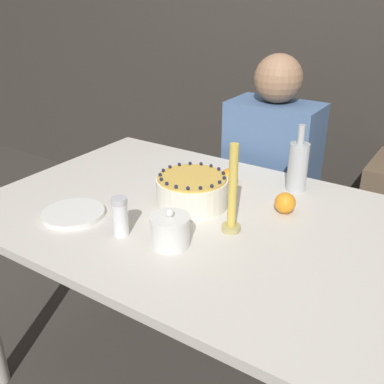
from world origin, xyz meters
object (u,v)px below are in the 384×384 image
(sugar_shaker, at_px, (120,216))
(candle, at_px, (232,197))
(bottle, at_px, (298,166))
(sugar_bowl, at_px, (170,230))
(cake, at_px, (192,191))
(person_man_blue_shirt, at_px, (269,200))

(sugar_shaker, bearing_deg, candle, 37.55)
(sugar_shaker, xyz_separation_m, bottle, (0.32, 0.60, 0.03))
(sugar_bowl, height_order, candle, candle)
(cake, bearing_deg, sugar_bowl, -70.48)
(cake, relative_size, person_man_blue_shirt, 0.20)
(cake, distance_m, candle, 0.22)
(candle, xyz_separation_m, bottle, (0.05, 0.40, -0.02))
(bottle, xyz_separation_m, person_man_blue_shirt, (-0.24, 0.33, -0.34))
(sugar_bowl, distance_m, bottle, 0.59)
(sugar_bowl, xyz_separation_m, person_man_blue_shirt, (-0.08, 0.90, -0.29))
(bottle, bearing_deg, person_man_blue_shirt, 125.97)
(cake, bearing_deg, bottle, 51.82)
(sugar_bowl, height_order, sugar_shaker, sugar_shaker)
(sugar_bowl, bearing_deg, bottle, 74.11)
(cake, bearing_deg, person_man_blue_shirt, 89.15)
(sugar_shaker, bearing_deg, person_man_blue_shirt, 85.16)
(sugar_shaker, relative_size, person_man_blue_shirt, 0.10)
(cake, height_order, bottle, bottle)
(cake, height_order, person_man_blue_shirt, person_man_blue_shirt)
(candle, distance_m, bottle, 0.40)
(bottle, distance_m, person_man_blue_shirt, 0.53)
(candle, relative_size, person_man_blue_shirt, 0.23)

